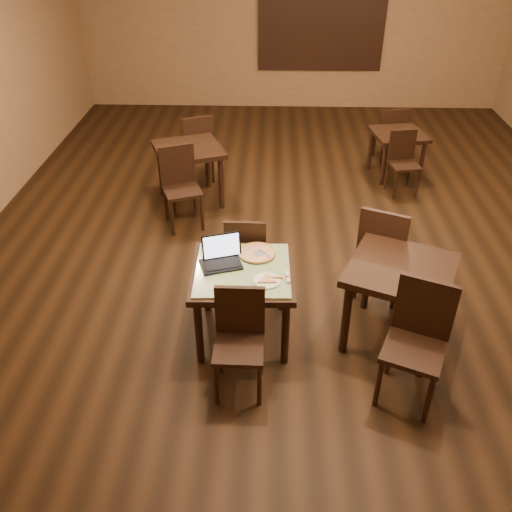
{
  "coord_description": "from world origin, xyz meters",
  "views": [
    {
      "loc": [
        -0.37,
        -5.74,
        3.56
      ],
      "look_at": [
        -0.5,
        -1.7,
        0.85
      ],
      "focal_mm": 38.0,
      "sensor_mm": 36.0,
      "label": 1
    }
  ],
  "objects_px": {
    "laptop": "(221,256)",
    "other_table_c": "(400,280)",
    "chair_main_far": "(246,252)",
    "other_table_c_chair_near": "(418,335)",
    "tiled_table": "(243,278)",
    "pizza_pan": "(257,254)",
    "other_table_b_chair_near": "(180,182)",
    "other_table_b_chair_far": "(197,145)",
    "other_table_b": "(189,157)",
    "other_table_a_chair_far": "(392,132)",
    "other_table_c_chair_far": "(383,249)",
    "chair_main_near": "(239,335)",
    "other_table_a": "(398,140)",
    "other_table_a_chair_near": "(403,158)"
  },
  "relations": [
    {
      "from": "tiled_table",
      "to": "pizza_pan",
      "type": "height_order",
      "value": "pizza_pan"
    },
    {
      "from": "other_table_c_chair_far",
      "to": "other_table_c",
      "type": "bearing_deg",
      "value": 116.93
    },
    {
      "from": "other_table_a",
      "to": "chair_main_near",
      "type": "bearing_deg",
      "value": -126.63
    },
    {
      "from": "other_table_b_chair_far",
      "to": "other_table_c_chair_near",
      "type": "xyz_separation_m",
      "value": [
        2.27,
        -3.98,
        0.04
      ]
    },
    {
      "from": "chair_main_near",
      "to": "other_table_a_chair_near",
      "type": "height_order",
      "value": "chair_main_near"
    },
    {
      "from": "other_table_a_chair_near",
      "to": "other_table_a_chair_far",
      "type": "relative_size",
      "value": 1.0
    },
    {
      "from": "laptop",
      "to": "other_table_c",
      "type": "distance_m",
      "value": 1.61
    },
    {
      "from": "other_table_b_chair_near",
      "to": "laptop",
      "type": "bearing_deg",
      "value": -92.37
    },
    {
      "from": "tiled_table",
      "to": "other_table_a_chair_near",
      "type": "distance_m",
      "value": 3.75
    },
    {
      "from": "pizza_pan",
      "to": "other_table_b_chair_near",
      "type": "distance_m",
      "value": 2.14
    },
    {
      "from": "chair_main_far",
      "to": "other_table_c_chair_near",
      "type": "xyz_separation_m",
      "value": [
        1.44,
        -1.28,
        0.07
      ]
    },
    {
      "from": "other_table_b_chair_far",
      "to": "pizza_pan",
      "type": "bearing_deg",
      "value": 85.76
    },
    {
      "from": "chair_main_far",
      "to": "pizza_pan",
      "type": "distance_m",
      "value": 0.46
    },
    {
      "from": "chair_main_near",
      "to": "other_table_c_chair_near",
      "type": "height_order",
      "value": "other_table_c_chair_near"
    },
    {
      "from": "laptop",
      "to": "pizza_pan",
      "type": "distance_m",
      "value": 0.35
    },
    {
      "from": "tiled_table",
      "to": "laptop",
      "type": "bearing_deg",
      "value": 150.37
    },
    {
      "from": "other_table_b_chair_near",
      "to": "other_table_b_chair_far",
      "type": "distance_m",
      "value": 1.2
    },
    {
      "from": "other_table_a_chair_far",
      "to": "chair_main_near",
      "type": "bearing_deg",
      "value": 55.71
    },
    {
      "from": "pizza_pan",
      "to": "other_table_c_chair_far",
      "type": "xyz_separation_m",
      "value": [
        1.25,
        0.37,
        -0.16
      ]
    },
    {
      "from": "chair_main_near",
      "to": "pizza_pan",
      "type": "xyz_separation_m",
      "value": [
        0.12,
        0.86,
        0.23
      ]
    },
    {
      "from": "other_table_a_chair_far",
      "to": "other_table_b_chair_far",
      "type": "height_order",
      "value": "other_table_b_chair_far"
    },
    {
      "from": "other_table_b_chair_far",
      "to": "other_table_b_chair_near",
      "type": "bearing_deg",
      "value": 65.55
    },
    {
      "from": "other_table_a_chair_near",
      "to": "other_table_c_chair_near",
      "type": "relative_size",
      "value": 0.81
    },
    {
      "from": "other_table_b",
      "to": "other_table_b_chair_far",
      "type": "bearing_deg",
      "value": 65.55
    },
    {
      "from": "laptop",
      "to": "other_table_a",
      "type": "relative_size",
      "value": 0.5
    },
    {
      "from": "other_table_a_chair_far",
      "to": "other_table_b_chair_near",
      "type": "height_order",
      "value": "other_table_b_chair_near"
    },
    {
      "from": "other_table_c_chair_near",
      "to": "other_table_c_chair_far",
      "type": "height_order",
      "value": "same"
    },
    {
      "from": "other_table_b",
      "to": "other_table_c_chair_near",
      "type": "height_order",
      "value": "other_table_c_chair_near"
    },
    {
      "from": "other_table_a_chair_far",
      "to": "other_table_b_chair_far",
      "type": "bearing_deg",
      "value": 5.2
    },
    {
      "from": "other_table_b",
      "to": "other_table_c_chair_far",
      "type": "distance_m",
      "value": 3.06
    },
    {
      "from": "chair_main_far",
      "to": "other_table_b",
      "type": "height_order",
      "value": "chair_main_far"
    },
    {
      "from": "chair_main_near",
      "to": "laptop",
      "type": "bearing_deg",
      "value": 106.44
    },
    {
      "from": "other_table_a_chair_far",
      "to": "other_table_c_chair_far",
      "type": "relative_size",
      "value": 0.81
    },
    {
      "from": "pizza_pan",
      "to": "other_table_c",
      "type": "xyz_separation_m",
      "value": [
        1.28,
        -0.26,
        -0.07
      ]
    },
    {
      "from": "other_table_c",
      "to": "other_table_c_chair_far",
      "type": "height_order",
      "value": "other_table_c_chair_far"
    },
    {
      "from": "other_table_b_chair_far",
      "to": "other_table_c_chair_far",
      "type": "relative_size",
      "value": 0.94
    },
    {
      "from": "other_table_a_chair_near",
      "to": "other_table_a_chair_far",
      "type": "height_order",
      "value": "same"
    },
    {
      "from": "tiled_table",
      "to": "pizza_pan",
      "type": "distance_m",
      "value": 0.29
    },
    {
      "from": "other_table_a_chair_far",
      "to": "other_table_c",
      "type": "bearing_deg",
      "value": 70.03
    },
    {
      "from": "other_table_b_chair_near",
      "to": "other_table_b_chair_far",
      "type": "xyz_separation_m",
      "value": [
        0.07,
        1.2,
        0.0
      ]
    },
    {
      "from": "other_table_c",
      "to": "laptop",
      "type": "bearing_deg",
      "value": -161.15
    },
    {
      "from": "chair_main_near",
      "to": "other_table_b",
      "type": "relative_size",
      "value": 0.87
    },
    {
      "from": "tiled_table",
      "to": "other_table_b",
      "type": "relative_size",
      "value": 0.87
    },
    {
      "from": "chair_main_near",
      "to": "other_table_a",
      "type": "distance_m",
      "value": 4.73
    },
    {
      "from": "other_table_a",
      "to": "other_table_c_chair_far",
      "type": "distance_m",
      "value": 3.1
    },
    {
      "from": "other_table_a_chair_near",
      "to": "other_table_c_chair_near",
      "type": "xyz_separation_m",
      "value": [
        -0.63,
        -3.78,
        0.12
      ]
    },
    {
      "from": "other_table_b",
      "to": "other_table_c_chair_far",
      "type": "relative_size",
      "value": 1.01
    },
    {
      "from": "chair_main_near",
      "to": "other_table_c",
      "type": "bearing_deg",
      "value": 23.84
    },
    {
      "from": "chair_main_far",
      "to": "other_table_c_chair_near",
      "type": "distance_m",
      "value": 1.93
    },
    {
      "from": "other_table_b",
      "to": "other_table_c_chair_near",
      "type": "relative_size",
      "value": 1.01
    }
  ]
}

